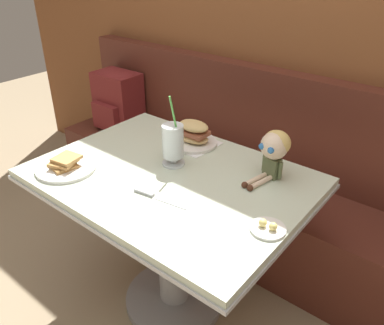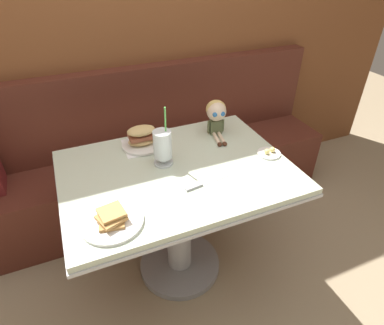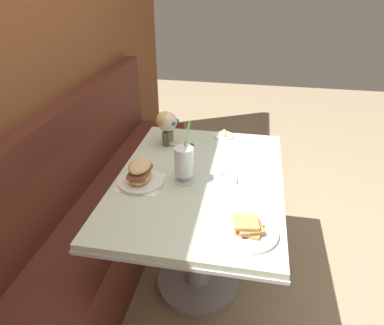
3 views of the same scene
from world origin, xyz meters
name	(u,v)px [view 3 (image 3 of 3)]	position (x,y,z in m)	size (l,w,h in m)	color
ground_plane	(228,287)	(0.00, 0.00, 0.00)	(8.00, 8.00, 0.00)	#998466
wood_panel_wall	(16,76)	(0.00, 1.05, 1.20)	(4.40, 0.08, 2.40)	brown
booth_bench	(91,228)	(0.00, 0.81, 0.33)	(2.60, 0.48, 1.00)	#512319
diner_table	(199,210)	(0.00, 0.18, 0.54)	(1.11, 0.81, 0.74)	beige
toast_plate	(247,230)	(-0.36, -0.06, 0.76)	(0.25, 0.25, 0.06)	white
milkshake_glass	(184,163)	(-0.04, 0.25, 0.84)	(0.10, 0.10, 0.31)	silver
sandwich_plate	(140,174)	(-0.10, 0.45, 0.79)	(0.22, 0.22, 0.12)	white
butter_saucer	(224,135)	(0.49, 0.11, 0.75)	(0.12, 0.12, 0.04)	white
butter_knife	(234,175)	(0.05, 0.01, 0.74)	(0.24, 0.05, 0.01)	silver
seated_doll	(167,123)	(0.33, 0.42, 0.87)	(0.13, 0.23, 0.20)	#5B6642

